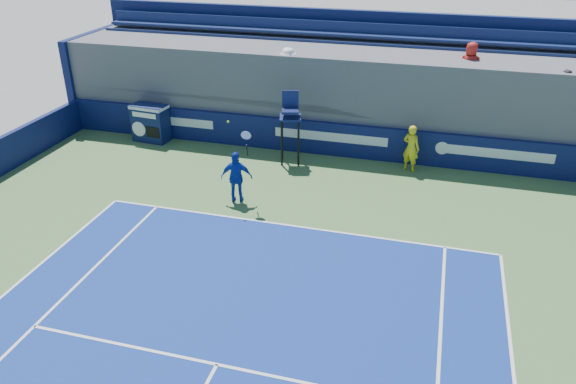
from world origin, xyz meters
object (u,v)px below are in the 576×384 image
(umpire_chair, at_px, (290,120))
(tennis_player, at_px, (237,177))
(match_clock, at_px, (151,122))
(ball_person, at_px, (411,148))

(umpire_chair, distance_m, tennis_player, 3.40)
(match_clock, relative_size, tennis_player, 0.54)
(match_clock, height_order, umpire_chair, umpire_chair)
(umpire_chair, bearing_deg, match_clock, 174.57)
(match_clock, bearing_deg, umpire_chair, -5.43)
(match_clock, relative_size, umpire_chair, 0.56)
(ball_person, xyz_separation_m, tennis_player, (-4.75, -3.64, 0.01))
(ball_person, xyz_separation_m, match_clock, (-9.56, 0.13, -0.06))
(match_clock, bearing_deg, tennis_player, -38.14)
(match_clock, xyz_separation_m, umpire_chair, (5.54, -0.53, 0.79))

